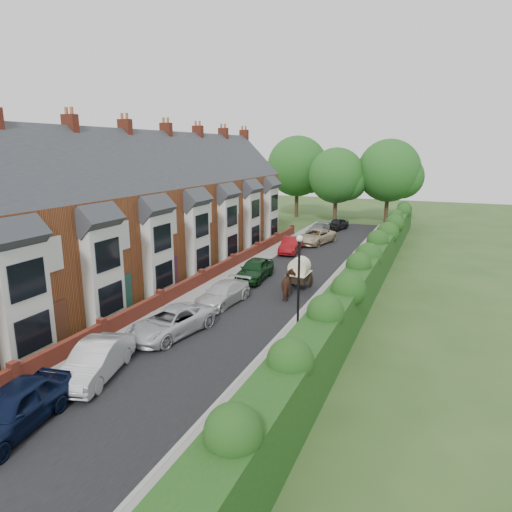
{
  "coord_description": "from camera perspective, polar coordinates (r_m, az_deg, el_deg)",
  "views": [
    {
      "loc": [
        9.59,
        -16.39,
        9.18
      ],
      "look_at": [
        -1.66,
        10.82,
        2.2
      ],
      "focal_mm": 32.0,
      "sensor_mm": 36.0,
      "label": 1
    }
  ],
  "objects": [
    {
      "name": "horse",
      "position": [
        28.54,
        4.12,
        -3.64
      ],
      "size": [
        1.53,
        2.23,
        1.72
      ],
      "primitive_type": "imported",
      "rotation": [
        0.0,
        0.0,
        3.47
      ],
      "color": "#492A1B",
      "rests_on": "ground"
    },
    {
      "name": "tree_far_back",
      "position": [
        62.24,
        5.57,
        10.91
      ],
      "size": [
        8.4,
        8.0,
        10.82
      ],
      "color": "#332316",
      "rests_on": "ground"
    },
    {
      "name": "car_navy",
      "position": [
        17.81,
        -28.12,
        -16.5
      ],
      "size": [
        2.54,
        4.83,
        1.57
      ],
      "primitive_type": "imported",
      "rotation": [
        0.0,
        0.0,
        0.16
      ],
      "color": "black",
      "rests_on": "ground"
    },
    {
      "name": "terrace_row",
      "position": [
        33.71,
        -15.24,
        4.84
      ],
      "size": [
        9.05,
        40.5,
        11.5
      ],
      "color": "#984C26",
      "rests_on": "ground"
    },
    {
      "name": "hedge",
      "position": [
        28.72,
        13.28,
        -2.32
      ],
      "size": [
        2.1,
        58.0,
        2.85
      ],
      "color": "#173B12",
      "rests_on": "ground"
    },
    {
      "name": "tree_far_left",
      "position": [
        57.88,
        10.37,
        9.69
      ],
      "size": [
        7.14,
        6.8,
        9.29
      ],
      "color": "#332316",
      "rests_on": "ground"
    },
    {
      "name": "ground",
      "position": [
        21.09,
        -7.26,
        -12.58
      ],
      "size": [
        140.0,
        140.0,
        0.0
      ],
      "primitive_type": "plane",
      "color": "#2D4C1E",
      "rests_on": "ground"
    },
    {
      "name": "lamppost",
      "position": [
        22.1,
        5.38,
        -2.16
      ],
      "size": [
        0.32,
        0.32,
        5.16
      ],
      "color": "black",
      "rests_on": "ground"
    },
    {
      "name": "car_beige",
      "position": [
        45.15,
        7.45,
        2.42
      ],
      "size": [
        3.56,
        5.59,
        1.44
      ],
      "primitive_type": "imported",
      "rotation": [
        0.0,
        0.0,
        -0.24
      ],
      "color": "#C2AB8C",
      "rests_on": "ground"
    },
    {
      "name": "kerb_hedge_side",
      "position": [
        29.71,
        7.69,
        -4.65
      ],
      "size": [
        0.18,
        58.0,
        0.13
      ],
      "primitive_type": "cube",
      "color": "#969690",
      "rests_on": "ground"
    },
    {
      "name": "pavement_house_side",
      "position": [
        32.06,
        -4.33,
        -3.23
      ],
      "size": [
        1.7,
        58.0,
        0.12
      ],
      "primitive_type": "cube",
      "color": "gray",
      "rests_on": "ground"
    },
    {
      "name": "road",
      "position": [
        30.59,
        2.15,
        -4.11
      ],
      "size": [
        6.0,
        58.0,
        0.02
      ],
      "primitive_type": "cube",
      "color": "black",
      "rests_on": "ground"
    },
    {
      "name": "car_black",
      "position": [
        53.28,
        10.08,
        3.92
      ],
      "size": [
        2.42,
        4.08,
        1.3
      ],
      "primitive_type": "imported",
      "rotation": [
        0.0,
        0.0,
        -0.24
      ],
      "color": "black",
      "rests_on": "ground"
    },
    {
      "name": "car_red",
      "position": [
        41.04,
        4.38,
        1.37
      ],
      "size": [
        1.94,
        4.36,
        1.39
      ],
      "primitive_type": "imported",
      "rotation": [
        0.0,
        0.0,
        0.11
      ],
      "color": "maroon",
      "rests_on": "ground"
    },
    {
      "name": "car_grey",
      "position": [
        49.3,
        7.78,
        3.24
      ],
      "size": [
        2.08,
        4.52,
        1.28
      ],
      "primitive_type": "imported",
      "rotation": [
        0.0,
        0.0,
        -0.07
      ],
      "color": "slate",
      "rests_on": "ground"
    },
    {
      "name": "kerb_house_side",
      "position": [
        31.72,
        -3.03,
        -3.38
      ],
      "size": [
        0.18,
        58.0,
        0.13
      ],
      "primitive_type": "cube",
      "color": "#969690",
      "rests_on": "ground"
    },
    {
      "name": "garden_wall_row",
      "position": [
        31.55,
        -6.78,
        -2.8
      ],
      "size": [
        0.35,
        40.35,
        1.1
      ],
      "color": "maroon",
      "rests_on": "ground"
    },
    {
      "name": "car_green",
      "position": [
        32.51,
        -0.14,
        -1.67
      ],
      "size": [
        2.03,
        4.55,
        1.52
      ],
      "primitive_type": "imported",
      "rotation": [
        0.0,
        0.0,
        0.05
      ],
      "color": "black",
      "rests_on": "ground"
    },
    {
      "name": "car_white",
      "position": [
        27.57,
        -4.19,
        -4.72
      ],
      "size": [
        2.23,
        4.63,
        1.3
      ],
      "primitive_type": "imported",
      "rotation": [
        0.0,
        0.0,
        -0.09
      ],
      "color": "#BEBEBE",
      "rests_on": "ground"
    },
    {
      "name": "tree_far_right",
      "position": [
        58.86,
        16.66,
        10.0
      ],
      "size": [
        7.98,
        7.6,
        10.31
      ],
      "color": "#332316",
      "rests_on": "ground"
    },
    {
      "name": "pavement_hedge_side",
      "position": [
        29.48,
        9.66,
        -4.88
      ],
      "size": [
        2.2,
        58.0,
        0.12
      ],
      "primitive_type": "cube",
      "color": "gray",
      "rests_on": "ground"
    },
    {
      "name": "car_silver_a",
      "position": [
        20.17,
        -19.38,
        -12.22
      ],
      "size": [
        2.6,
        4.69,
        1.46
      ],
      "primitive_type": "imported",
      "rotation": [
        0.0,
        0.0,
        0.25
      ],
      "color": "silver",
      "rests_on": "ground"
    },
    {
      "name": "car_silver_b",
      "position": [
        23.46,
        -10.67,
        -8.13
      ],
      "size": [
        3.15,
        5.27,
        1.37
      ],
      "primitive_type": "imported",
      "rotation": [
        0.0,
        0.0,
        -0.19
      ],
      "color": "silver",
      "rests_on": "ground"
    },
    {
      "name": "horse_cart",
      "position": [
        30.46,
        5.44,
        -1.87
      ],
      "size": [
        1.34,
        2.96,
        2.14
      ],
      "color": "black",
      "rests_on": "ground"
    }
  ]
}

